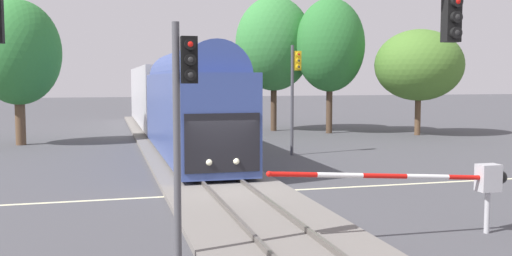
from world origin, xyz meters
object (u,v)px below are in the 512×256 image
crossing_gate_near (461,180)px  traffic_signal_median (183,103)px  maple_right_background (419,65)px  oak_far_right (330,45)px  commuter_train (169,97)px  elm_centre_background (274,44)px  traffic_signal_far_side (295,82)px  oak_behind_train (18,53)px

crossing_gate_near → traffic_signal_median: bearing=-177.1°
maple_right_background → oak_far_right: oak_far_right is taller
maple_right_background → commuter_train: bearing=175.1°
commuter_train → elm_centre_background: size_ratio=3.74×
crossing_gate_near → traffic_signal_median: 7.39m
traffic_signal_far_side → maple_right_background: bearing=33.9°
traffic_signal_far_side → oak_far_right: oak_far_right is taller
commuter_train → traffic_signal_median: commuter_train is taller
traffic_signal_median → oak_behind_train: size_ratio=0.60×
commuter_train → crossing_gate_near: commuter_train is taller
commuter_train → maple_right_background: bearing=-4.9°
crossing_gate_near → oak_behind_train: bearing=119.3°
traffic_signal_median → crossing_gate_near: bearing=2.9°
commuter_train → oak_far_right: size_ratio=3.89×
commuter_train → traffic_signal_median: size_ratio=7.38×
traffic_signal_median → traffic_signal_far_side: size_ratio=0.91×
traffic_signal_far_side → crossing_gate_near: bearing=-93.1°
elm_centre_background → traffic_signal_median: bearing=-110.1°
crossing_gate_near → traffic_signal_far_side: traffic_signal_far_side is taller
elm_centre_background → maple_right_background: bearing=-33.2°
commuter_train → oak_far_right: oak_far_right is taller
oak_behind_train → maple_right_background: 26.47m
crossing_gate_near → traffic_signal_far_side: size_ratio=1.13×
oak_behind_train → commuter_train: bearing=5.4°
crossing_gate_near → traffic_signal_far_side: 15.94m
oak_behind_train → maple_right_background: oak_behind_train is taller
oak_far_right → oak_behind_train: bearing=-173.7°
commuter_train → maple_right_background: maple_right_background is taller
traffic_signal_median → oak_far_right: 30.78m
crossing_gate_near → elm_centre_background: size_ratio=0.63×
oak_behind_train → oak_far_right: bearing=6.3°
traffic_signal_far_side → maple_right_background: maple_right_background is taller
traffic_signal_median → elm_centre_background: size_ratio=0.51×
oak_behind_train → maple_right_background: size_ratio=1.17×
maple_right_background → elm_centre_background: (-8.94, 5.85, 1.69)m
oak_far_right → traffic_signal_far_side: bearing=-120.2°
oak_far_right → maple_right_background: bearing=-28.1°
maple_right_background → elm_centre_background: elm_centre_background is taller
traffic_signal_median → oak_behind_train: (-6.58, 24.76, 2.06)m
oak_behind_train → crossing_gate_near: bearing=-60.7°
elm_centre_background → oak_behind_train: bearing=-163.4°
traffic_signal_far_side → oak_far_right: size_ratio=0.58×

